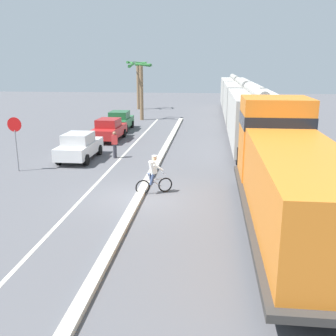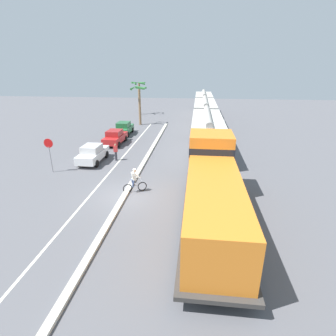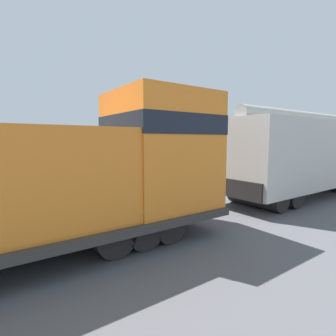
{
  "view_description": "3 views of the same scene",
  "coord_description": "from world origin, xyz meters",
  "px_view_note": "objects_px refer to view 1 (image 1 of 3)",
  "views": [
    {
      "loc": [
        2.93,
        -15.77,
        5.62
      ],
      "look_at": [
        1.06,
        1.63,
        0.9
      ],
      "focal_mm": 42.0,
      "sensor_mm": 36.0,
      "label": 1
    },
    {
      "loc": [
        4.74,
        -15.69,
        8.26
      ],
      "look_at": [
        2.85,
        1.02,
        1.75
      ],
      "focal_mm": 28.0,
      "sensor_mm": 36.0,
      "label": 2
    },
    {
      "loc": [
        12.39,
        -3.13,
        2.81
      ],
      "look_at": [
        -3.7,
        8.24,
        0.7
      ],
      "focal_mm": 28.0,
      "sensor_mm": 36.0,
      "label": 3
    }
  ],
  "objects_px": {
    "locomotive": "(288,176)",
    "stop_sign": "(15,134)",
    "hopper_car_lead": "(253,119)",
    "palm_tree_near": "(142,79)",
    "hopper_car_middle": "(240,102)",
    "palm_tree_far": "(138,73)",
    "hopper_car_trailing": "(234,93)",
    "pedestrian_by_cars": "(115,144)",
    "parked_car_green": "(120,121)",
    "cyclist": "(154,175)",
    "parked_car_red": "(109,129)",
    "parked_car_white": "(79,146)"
  },
  "relations": [
    {
      "from": "locomotive",
      "to": "parked_car_white",
      "type": "distance_m",
      "value": 13.53
    },
    {
      "from": "hopper_car_trailing",
      "to": "parked_car_red",
      "type": "xyz_separation_m",
      "value": [
        -10.2,
        -20.68,
        -1.26
      ]
    },
    {
      "from": "hopper_car_middle",
      "to": "parked_car_green",
      "type": "xyz_separation_m",
      "value": [
        -10.43,
        -4.52,
        -1.26
      ]
    },
    {
      "from": "hopper_car_trailing",
      "to": "parked_car_red",
      "type": "height_order",
      "value": "hopper_car_trailing"
    },
    {
      "from": "stop_sign",
      "to": "hopper_car_trailing",
      "type": "bearing_deg",
      "value": 66.5
    },
    {
      "from": "stop_sign",
      "to": "palm_tree_near",
      "type": "xyz_separation_m",
      "value": [
        3.28,
        19.86,
        2.06
      ]
    },
    {
      "from": "parked_car_white",
      "to": "stop_sign",
      "type": "height_order",
      "value": "stop_sign"
    },
    {
      "from": "parked_car_red",
      "to": "parked_car_green",
      "type": "xyz_separation_m",
      "value": [
        -0.23,
        4.56,
        0.0
      ]
    },
    {
      "from": "hopper_car_middle",
      "to": "parked_car_green",
      "type": "relative_size",
      "value": 2.51
    },
    {
      "from": "parked_car_white",
      "to": "palm_tree_far",
      "type": "height_order",
      "value": "palm_tree_far"
    },
    {
      "from": "hopper_car_middle",
      "to": "pedestrian_by_cars",
      "type": "bearing_deg",
      "value": -120.12
    },
    {
      "from": "hopper_car_lead",
      "to": "palm_tree_near",
      "type": "bearing_deg",
      "value": 125.48
    },
    {
      "from": "hopper_car_lead",
      "to": "parked_car_green",
      "type": "bearing_deg",
      "value": 145.85
    },
    {
      "from": "hopper_car_lead",
      "to": "hopper_car_middle",
      "type": "bearing_deg",
      "value": 90.0
    },
    {
      "from": "stop_sign",
      "to": "palm_tree_far",
      "type": "distance_m",
      "value": 29.12
    },
    {
      "from": "hopper_car_lead",
      "to": "parked_car_green",
      "type": "xyz_separation_m",
      "value": [
        -10.43,
        7.08,
        -1.26
      ]
    },
    {
      "from": "hopper_car_middle",
      "to": "palm_tree_far",
      "type": "bearing_deg",
      "value": 136.59
    },
    {
      "from": "hopper_car_trailing",
      "to": "parked_car_white",
      "type": "bearing_deg",
      "value": -111.27
    },
    {
      "from": "hopper_car_lead",
      "to": "parked_car_white",
      "type": "relative_size",
      "value": 2.51
    },
    {
      "from": "parked_car_red",
      "to": "pedestrian_by_cars",
      "type": "distance_m",
      "value": 5.75
    },
    {
      "from": "stop_sign",
      "to": "palm_tree_far",
      "type": "relative_size",
      "value": 0.49
    },
    {
      "from": "palm_tree_near",
      "to": "hopper_car_lead",
      "type": "bearing_deg",
      "value": -54.52
    },
    {
      "from": "palm_tree_far",
      "to": "pedestrian_by_cars",
      "type": "xyz_separation_m",
      "value": [
        3.18,
        -25.55,
        -3.52
      ]
    },
    {
      "from": "palm_tree_far",
      "to": "pedestrian_by_cars",
      "type": "bearing_deg",
      "value": -82.91
    },
    {
      "from": "palm_tree_near",
      "to": "palm_tree_far",
      "type": "bearing_deg",
      "value": 102.52
    },
    {
      "from": "hopper_car_lead",
      "to": "palm_tree_near",
      "type": "xyz_separation_m",
      "value": [
        -9.59,
        13.46,
        2.01
      ]
    },
    {
      "from": "locomotive",
      "to": "stop_sign",
      "type": "distance_m",
      "value": 14.1
    },
    {
      "from": "hopper_car_trailing",
      "to": "parked_car_white",
      "type": "height_order",
      "value": "hopper_car_trailing"
    },
    {
      "from": "hopper_car_lead",
      "to": "parked_car_red",
      "type": "bearing_deg",
      "value": 166.12
    },
    {
      "from": "hopper_car_lead",
      "to": "cyclist",
      "type": "distance_m",
      "value": 10.71
    },
    {
      "from": "locomotive",
      "to": "hopper_car_trailing",
      "type": "height_order",
      "value": "locomotive"
    },
    {
      "from": "parked_car_red",
      "to": "parked_car_white",
      "type": "bearing_deg",
      "value": -92.22
    },
    {
      "from": "parked_car_green",
      "to": "palm_tree_near",
      "type": "bearing_deg",
      "value": 82.55
    },
    {
      "from": "hopper_car_middle",
      "to": "parked_car_green",
      "type": "distance_m",
      "value": 11.44
    },
    {
      "from": "hopper_car_trailing",
      "to": "pedestrian_by_cars",
      "type": "distance_m",
      "value": 27.51
    },
    {
      "from": "parked_car_green",
      "to": "stop_sign",
      "type": "relative_size",
      "value": 1.47
    },
    {
      "from": "hopper_car_middle",
      "to": "cyclist",
      "type": "relative_size",
      "value": 6.18
    },
    {
      "from": "parked_car_green",
      "to": "palm_tree_far",
      "type": "xyz_separation_m",
      "value": [
        -1.19,
        15.52,
        3.55
      ]
    },
    {
      "from": "parked_car_green",
      "to": "hopper_car_middle",
      "type": "bearing_deg",
      "value": 23.45
    },
    {
      "from": "cyclist",
      "to": "palm_tree_near",
      "type": "relative_size",
      "value": 0.3
    },
    {
      "from": "hopper_car_middle",
      "to": "locomotive",
      "type": "bearing_deg",
      "value": -90.0
    },
    {
      "from": "parked_car_white",
      "to": "parked_car_green",
      "type": "relative_size",
      "value": 1.0
    },
    {
      "from": "hopper_car_lead",
      "to": "cyclist",
      "type": "bearing_deg",
      "value": -119.07
    },
    {
      "from": "hopper_car_trailing",
      "to": "palm_tree_far",
      "type": "height_order",
      "value": "palm_tree_far"
    },
    {
      "from": "hopper_car_trailing",
      "to": "parked_car_red",
      "type": "bearing_deg",
      "value": -116.24
    },
    {
      "from": "stop_sign",
      "to": "pedestrian_by_cars",
      "type": "xyz_separation_m",
      "value": [
        4.43,
        3.45,
        -1.18
      ]
    },
    {
      "from": "hopper_car_middle",
      "to": "cyclist",
      "type": "height_order",
      "value": "hopper_car_middle"
    },
    {
      "from": "hopper_car_lead",
      "to": "hopper_car_trailing",
      "type": "height_order",
      "value": "same"
    },
    {
      "from": "locomotive",
      "to": "palm_tree_far",
      "type": "distance_m",
      "value": 36.73
    },
    {
      "from": "locomotive",
      "to": "palm_tree_near",
      "type": "xyz_separation_m",
      "value": [
        -9.59,
        25.62,
        2.29
      ]
    }
  ]
}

